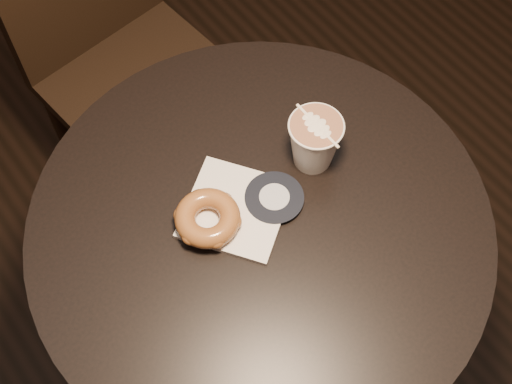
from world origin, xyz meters
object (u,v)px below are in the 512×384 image
chair (111,33)px  pastry_bag (235,209)px  cafe_table (260,274)px  latte_cup (314,143)px  doughnut (208,218)px

chair → pastry_bag: chair is taller
cafe_table → pastry_bag: (-0.02, 0.04, 0.20)m
pastry_bag → latte_cup: (0.15, 0.00, 0.04)m
chair → latte_cup: 0.66m
cafe_table → latte_cup: latte_cup is taller
doughnut → cafe_table: bearing=-34.1°
chair → cafe_table: bearing=-103.7°
chair → latte_cup: bearing=-91.8°
cafe_table → pastry_bag: pastry_bag is taller
pastry_bag → latte_cup: bearing=-34.3°
pastry_bag → latte_cup: size_ratio=1.54×
cafe_table → latte_cup: size_ratio=8.03×
doughnut → latte_cup: latte_cup is taller
doughnut → latte_cup: size_ratio=1.04×
cafe_table → pastry_bag: size_ratio=5.20×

